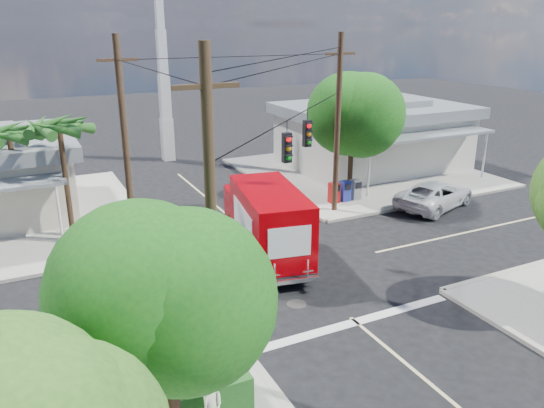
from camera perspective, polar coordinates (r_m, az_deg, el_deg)
ground at (r=21.35m, az=2.39°, el=-7.16°), size 120.00×120.00×0.00m
sidewalk_ne at (r=35.47m, az=9.51°, el=3.39°), size 14.12×14.12×0.14m
road_markings at (r=20.20m, az=4.40°, el=-8.78°), size 32.00×32.00×0.01m
building_ne at (r=36.75m, az=10.80°, el=7.46°), size 11.80×10.20×4.50m
radio_tower at (r=38.27m, az=-11.57°, el=12.89°), size 0.80×0.80×17.00m
tree_sw_front at (r=10.78m, az=-11.22°, el=-9.27°), size 3.88×3.78×6.03m
tree_ne_front at (r=29.11m, az=8.76°, el=9.55°), size 4.21×4.14×6.66m
tree_ne_back at (r=32.47m, az=10.32°, el=9.37°), size 3.77×3.66×5.82m
palm_nw_front at (r=24.76m, az=-21.90°, el=7.46°), size 3.01×3.08×5.59m
palm_nw_back at (r=26.24m, az=-26.45°, el=6.60°), size 3.01×3.08×5.19m
utility_poles at (r=20.49m, az=-3.51°, el=5.61°), size 12.00×10.68×9.00m
picket_fence at (r=14.25m, az=-15.77°, el=-19.45°), size 5.94×0.06×1.00m
vending_boxes at (r=29.20m, az=7.84°, el=1.39°), size 1.90×0.50×1.10m
delivery_truck at (r=21.99m, az=-0.66°, el=-1.83°), size 3.43×7.49×3.13m
parked_car at (r=29.56m, az=17.12°, el=0.98°), size 5.63×3.89×1.43m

